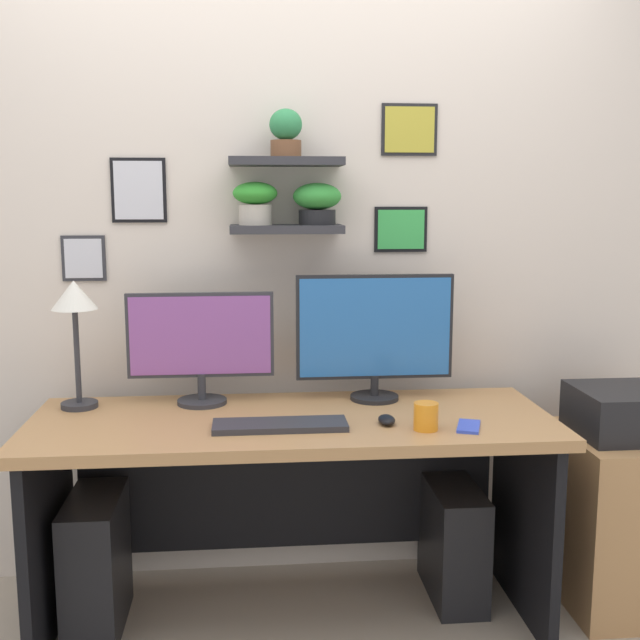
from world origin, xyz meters
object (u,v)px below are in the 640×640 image
Objects in this scene: monitor_right at (375,333)px; monitor_left at (201,343)px; desk at (292,468)px; computer_tower_left at (96,563)px; cell_phone at (469,426)px; keyboard at (280,425)px; drawer_cabinet at (622,518)px; computer_tower_right at (453,541)px; coffee_mug at (426,416)px; computer_mouse at (387,420)px; desk_lamp at (75,310)px; printer at (629,412)px.

monitor_left is at bearing -179.98° from monitor_right.
desk is 0.75m from computer_tower_left.
monitor_right is 4.16× the size of cell_phone.
desk is at bearing 75.01° from keyboard.
desk reaches higher than computer_tower_left.
desk is 0.65m from cell_phone.
computer_tower_right is at bearing 171.24° from drawer_cabinet.
coffee_mug is 0.95m from drawer_cabinet.
computer_mouse is 0.64× the size of cell_phone.
computer_tower_right is at bearing 58.07° from coffee_mug.
monitor_left reaches higher than computer_tower_left.
monitor_left is 0.74m from computer_mouse.
keyboard is at bearing -178.30° from computer_mouse.
monitor_right is at bearing 11.15° from computer_tower_left.
keyboard is 1.35m from drawer_cabinet.
desk_lamp reaches higher than cell_phone.
monitor_left is 1.39× the size of printer.
coffee_mug is 0.19× the size of computer_tower_left.
desk_lamp is (-0.44, -0.02, 0.13)m from monitor_left.
monitor_right is 0.90× the size of drawer_cabinet.
printer is at bearing 36.53° from cell_phone.
printer is at bearing 8.35° from computer_mouse.
drawer_cabinet is at bearing -1.52° from desk.
cell_phone is (0.26, -0.07, -0.01)m from computer_mouse.
cell_phone is 0.32× the size of computer_tower_right.
computer_mouse is at bearing -7.38° from computer_tower_left.
computer_mouse is at bearing -171.65° from drawer_cabinet.
desk_lamp is 2.02m from printer.
computer_mouse is 1.16m from desk_lamp.
coffee_mug is at bearing -17.80° from desk_lamp.
desk is 2.78× the size of drawer_cabinet.
desk is at bearing -10.47° from desk_lamp.
cell_phone is 0.37× the size of printer.
computer_tower_right is at bearing -3.27° from desk_lamp.
drawer_cabinet is at bearing 36.53° from cell_phone.
desk_lamp is 5.10× the size of coffee_mug.
cell_phone reaches higher than computer_tower_left.
monitor_right is (0.32, 0.16, 0.46)m from desk.
computer_tower_right is (-0.61, 0.09, -0.11)m from drawer_cabinet.
desk_lamp is at bearing 176.73° from computer_tower_right.
monitor_right is 1.35× the size of computer_tower_right.
monitor_left is 0.64m from monitor_right.
printer is at bearing -8.76° from computer_tower_right.
printer is at bearing 6.50° from keyboard.
coffee_mug is at bearing -7.46° from keyboard.
monitor_right is at bearing 88.02° from computer_mouse.
cell_phone is 0.22× the size of drawer_cabinet.
desk_lamp is at bearing -177.30° from monitor_left.
coffee_mug is at bearing -165.50° from printer.
desk is at bearing 3.15° from computer_tower_left.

